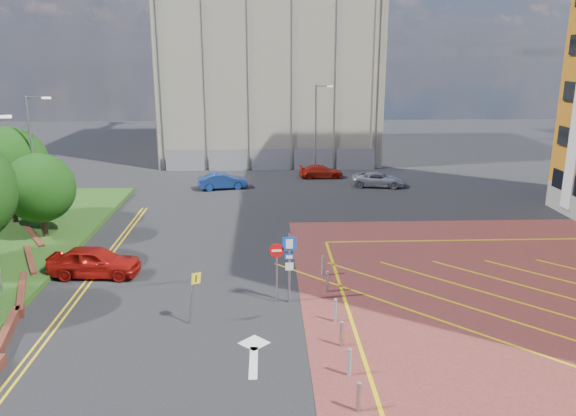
{
  "coord_description": "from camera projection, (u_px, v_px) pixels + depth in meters",
  "views": [
    {
      "loc": [
        -0.48,
        -21.92,
        10.73
      ],
      "look_at": [
        0.53,
        3.16,
        3.75
      ],
      "focal_mm": 35.0,
      "sensor_mm": 36.0,
      "label": 1
    }
  ],
  "objects": [
    {
      "name": "warning_sign",
      "position": [
        193.0,
        291.0,
        22.61
      ],
      "size": [
        0.61,
        0.39,
        2.25
      ],
      "color": "#9EA0A8",
      "rests_on": "ground"
    },
    {
      "name": "tree_c",
      "position": [
        40.0,
        188.0,
        32.24
      ],
      "size": [
        4.0,
        4.0,
        4.9
      ],
      "color": "#3D2B1C",
      "rests_on": "grass_bed"
    },
    {
      "name": "car_silver_back",
      "position": [
        378.0,
        179.0,
        46.32
      ],
      "size": [
        4.59,
        2.72,
        1.2
      ],
      "primitive_type": "imported",
      "rotation": [
        0.0,
        0.0,
        1.39
      ],
      "color": "#B5B4BC",
      "rests_on": "ground"
    },
    {
      "name": "lamp_back",
      "position": [
        317.0,
        126.0,
        49.94
      ],
      "size": [
        1.53,
        0.16,
        8.0
      ],
      "color": "#9EA0A8",
      "rests_on": "ground"
    },
    {
      "name": "construction_building",
      "position": [
        269.0,
        50.0,
        59.55
      ],
      "size": [
        21.2,
        19.2,
        22.0
      ],
      "primitive_type": "cube",
      "color": "#B1AA91",
      "rests_on": "ground"
    },
    {
      "name": "construction_fence",
      "position": [
        281.0,
        160.0,
        52.64
      ],
      "size": [
        21.6,
        0.06,
        2.0
      ],
      "primitive_type": "cube",
      "color": "gray",
      "rests_on": "ground"
    },
    {
      "name": "car_blue_back",
      "position": [
        223.0,
        181.0,
        45.49
      ],
      "size": [
        4.14,
        2.16,
        1.3
      ],
      "primitive_type": "imported",
      "rotation": [
        0.0,
        0.0,
        1.78
      ],
      "color": "navy",
      "rests_on": "ground"
    },
    {
      "name": "car_red_left",
      "position": [
        94.0,
        261.0,
        27.7
      ],
      "size": [
        4.57,
        2.09,
        1.52
      ],
      "primitive_type": "imported",
      "rotation": [
        0.0,
        0.0,
        1.5
      ],
      "color": "#A8130E",
      "rests_on": "ground"
    },
    {
      "name": "sign_cluster",
      "position": [
        285.0,
        261.0,
        24.43
      ],
      "size": [
        1.17,
        0.12,
        3.2
      ],
      "color": "#9EA0A8",
      "rests_on": "ground"
    },
    {
      "name": "tree_d",
      "position": [
        8.0,
        167.0,
        34.83
      ],
      "size": [
        5.0,
        5.0,
        6.08
      ],
      "color": "#3D2B1C",
      "rests_on": "grass_bed"
    },
    {
      "name": "bollard_row",
      "position": [
        337.0,
        319.0,
        22.35
      ],
      "size": [
        0.14,
        11.14,
        0.9
      ],
      "color": "#9EA0A8",
      "rests_on": "forecourt"
    },
    {
      "name": "car_red_back",
      "position": [
        321.0,
        172.0,
        49.53
      ],
      "size": [
        3.87,
        1.59,
        1.12
      ],
      "primitive_type": "imported",
      "rotation": [
        0.0,
        0.0,
        1.58
      ],
      "color": "red",
      "rests_on": "ground"
    },
    {
      "name": "ground",
      "position": [
        279.0,
        312.0,
        23.99
      ],
      "size": [
        140.0,
        140.0,
        0.0
      ],
      "primitive_type": "plane",
      "color": "black",
      "rests_on": "ground"
    },
    {
      "name": "lamp_left_far",
      "position": [
        34.0,
        157.0,
        33.74
      ],
      "size": [
        1.53,
        0.16,
        8.0
      ],
      "color": "#9EA0A8",
      "rests_on": "grass_bed"
    },
    {
      "name": "retaining_wall",
      "position": [
        17.0,
        293.0,
        25.41
      ],
      "size": [
        6.06,
        20.33,
        0.4
      ],
      "color": "brown",
      "rests_on": "ground"
    }
  ]
}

